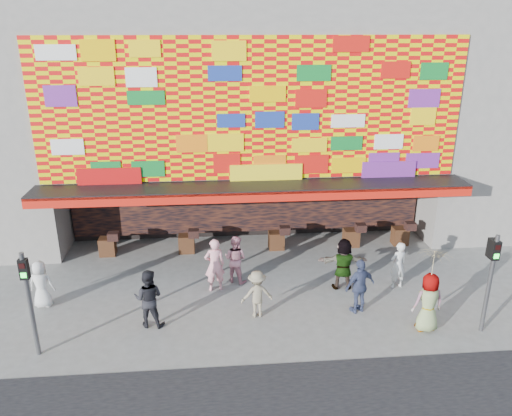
# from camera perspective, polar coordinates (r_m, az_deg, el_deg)

# --- Properties ---
(ground) EXTENTS (90.00, 90.00, 0.00)m
(ground) POSITION_cam_1_polar(r_m,az_deg,el_deg) (15.66, 0.77, -11.86)
(ground) COLOR slate
(ground) RESTS_ON ground
(shop_building) EXTENTS (15.20, 9.40, 10.00)m
(shop_building) POSITION_cam_1_polar(r_m,az_deg,el_deg) (21.63, -1.39, 12.04)
(shop_building) COLOR gray
(shop_building) RESTS_ON ground
(signal_left) EXTENTS (0.22, 0.20, 3.00)m
(signal_left) POSITION_cam_1_polar(r_m,az_deg,el_deg) (14.20, -24.58, -8.84)
(signal_left) COLOR #59595B
(signal_left) RESTS_ON ground
(signal_right) EXTENTS (0.22, 0.20, 3.00)m
(signal_right) POSITION_cam_1_polar(r_m,az_deg,el_deg) (15.35, 25.29, -6.74)
(signal_right) COLOR #59595B
(signal_right) RESTS_ON ground
(ped_a) EXTENTS (0.79, 0.54, 1.54)m
(ped_a) POSITION_cam_1_polar(r_m,az_deg,el_deg) (16.97, -23.34, -8.00)
(ped_a) COLOR silver
(ped_a) RESTS_ON ground
(ped_b) EXTENTS (0.72, 0.52, 1.83)m
(ped_b) POSITION_cam_1_polar(r_m,az_deg,el_deg) (16.50, -4.75, -6.50)
(ped_b) COLOR pink
(ped_b) RESTS_ON ground
(ped_c) EXTENTS (0.96, 0.81, 1.78)m
(ped_c) POSITION_cam_1_polar(r_m,az_deg,el_deg) (14.96, -12.19, -10.05)
(ped_c) COLOR black
(ped_c) RESTS_ON ground
(ped_d) EXTENTS (1.03, 0.68, 1.49)m
(ped_d) POSITION_cam_1_polar(r_m,az_deg,el_deg) (15.13, 0.11, -9.81)
(ped_d) COLOR gray
(ped_d) RESTS_ON ground
(ped_e) EXTENTS (1.11, 0.77, 1.75)m
(ped_e) POSITION_cam_1_polar(r_m,az_deg,el_deg) (15.60, 11.78, -8.73)
(ped_e) COLOR #394163
(ped_e) RESTS_ON ground
(ped_f) EXTENTS (1.69, 0.67, 1.77)m
(ped_f) POSITION_cam_1_polar(r_m,az_deg,el_deg) (16.82, 9.95, -6.31)
(ped_f) COLOR gray
(ped_f) RESTS_ON ground
(ped_g) EXTENTS (0.90, 0.61, 1.78)m
(ped_g) POSITION_cam_1_polar(r_m,az_deg,el_deg) (15.24, 19.10, -10.17)
(ped_g) COLOR gray
(ped_g) RESTS_ON ground
(ped_h) EXTENTS (0.69, 0.55, 1.63)m
(ped_h) POSITION_cam_1_polar(r_m,az_deg,el_deg) (17.30, 15.91, -6.30)
(ped_h) COLOR silver
(ped_h) RESTS_ON ground
(ped_i) EXTENTS (1.02, 0.96, 1.67)m
(ped_i) POSITION_cam_1_polar(r_m,az_deg,el_deg) (17.03, -2.37, -5.84)
(ped_i) COLOR #CA8394
(ped_i) RESTS_ON ground
(parasol) EXTENTS (0.96, 0.98, 1.78)m
(parasol) POSITION_cam_1_polar(r_m,az_deg,el_deg) (14.69, 19.64, -6.04)
(parasol) COLOR #D4CA85
(parasol) RESTS_ON ground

